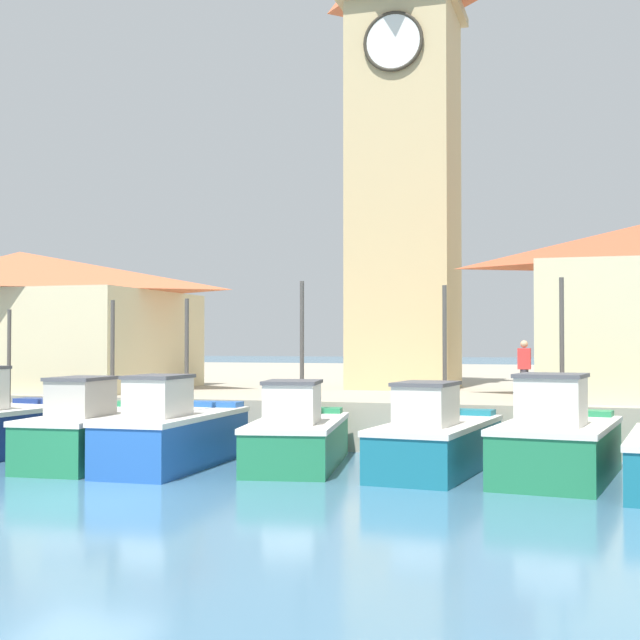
# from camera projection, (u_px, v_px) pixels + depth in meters

# --- Properties ---
(ground_plane) EXTENTS (300.00, 300.00, 0.00)m
(ground_plane) POSITION_uv_depth(u_px,v_px,m) (85.00, 500.00, 16.21)
(ground_plane) COLOR teal
(quay_wharf) EXTENTS (120.00, 40.00, 1.29)m
(quay_wharf) POSITION_uv_depth(u_px,v_px,m) (400.00, 388.00, 43.17)
(quay_wharf) COLOR #A89E89
(quay_wharf) RESTS_ON ground
(fishing_boat_mid_left) EXTENTS (2.05, 5.27, 3.90)m
(fishing_boat_mid_left) POSITION_uv_depth(u_px,v_px,m) (98.00, 432.00, 21.13)
(fishing_boat_mid_left) COLOR #237A4C
(fishing_boat_mid_left) RESTS_ON ground
(fishing_boat_center) EXTENTS (1.96, 5.12, 3.90)m
(fishing_boat_center) POSITION_uv_depth(u_px,v_px,m) (174.00, 434.00, 20.47)
(fishing_boat_center) COLOR #2356A8
(fishing_boat_center) RESTS_ON ground
(fishing_boat_mid_right) EXTENTS (2.67, 5.03, 4.33)m
(fishing_boat_mid_right) POSITION_uv_depth(u_px,v_px,m) (298.00, 436.00, 20.59)
(fishing_boat_mid_right) COLOR #237A4C
(fishing_boat_mid_right) RESTS_ON ground
(fishing_boat_right_inner) EXTENTS (2.41, 5.26, 4.17)m
(fishing_boat_right_inner) POSITION_uv_depth(u_px,v_px,m) (437.00, 440.00, 19.68)
(fishing_boat_right_inner) COLOR #196B7F
(fishing_boat_right_inner) RESTS_ON ground
(fishing_boat_right_outer) EXTENTS (2.71, 4.76, 4.27)m
(fishing_boat_right_outer) POSITION_uv_depth(u_px,v_px,m) (557.00, 443.00, 18.57)
(fishing_boat_right_outer) COLOR #237A4C
(fishing_boat_right_outer) RESTS_ON ground
(clock_tower) EXTENTS (3.91, 3.91, 17.94)m
(clock_tower) POSITION_uv_depth(u_px,v_px,m) (404.00, 137.00, 30.43)
(clock_tower) COLOR tan
(clock_tower) RESTS_ON quay_wharf
(warehouse_left) EXTENTS (11.21, 7.20, 4.69)m
(warehouse_left) POSITION_uv_depth(u_px,v_px,m) (19.00, 318.00, 30.64)
(warehouse_left) COLOR beige
(warehouse_left) RESTS_ON quay_wharf
(dock_worker_near_tower) EXTENTS (0.34, 0.22, 1.62)m
(dock_worker_near_tower) POSITION_uv_depth(u_px,v_px,m) (524.00, 369.00, 23.72)
(dock_worker_near_tower) COLOR #33333D
(dock_worker_near_tower) RESTS_ON quay_wharf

